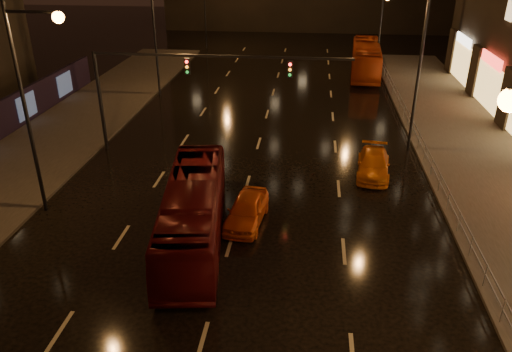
# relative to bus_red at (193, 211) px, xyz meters

# --- Properties ---
(ground) EXTENTS (140.00, 140.00, 0.00)m
(ground) POSITION_rel_bus_red_xyz_m (1.64, 9.73, -1.42)
(ground) COLOR black
(ground) RESTS_ON ground
(sidewalk_left) EXTENTS (7.00, 70.00, 0.15)m
(sidewalk_left) POSITION_rel_bus_red_xyz_m (-11.86, 4.73, -1.34)
(sidewalk_left) COLOR #38332D
(sidewalk_left) RESTS_ON ground
(sidewalk_right) EXTENTS (7.00, 70.00, 0.15)m
(sidewalk_right) POSITION_rel_bus_red_xyz_m (15.14, 4.73, -1.34)
(sidewalk_right) COLOR #38332D
(sidewalk_right) RESTS_ON ground
(traffic_signal) EXTENTS (15.31, 0.32, 6.20)m
(traffic_signal) POSITION_rel_bus_red_xyz_m (-3.42, 9.73, 3.32)
(traffic_signal) COLOR black
(traffic_signal) RESTS_ON ground
(railing_right) EXTENTS (0.05, 56.00, 1.00)m
(railing_right) POSITION_rel_bus_red_xyz_m (11.84, 7.73, -0.52)
(railing_right) COLOR #99999E
(railing_right) RESTS_ON sidewalk_right
(bus_red) EXTENTS (3.72, 10.39, 2.83)m
(bus_red) POSITION_rel_bus_red_xyz_m (0.00, 0.00, 0.00)
(bus_red) COLOR #4E0B0D
(bus_red) RESTS_ON ground
(bus_curb) EXTENTS (3.37, 11.21, 3.08)m
(bus_curb) POSITION_rel_bus_red_xyz_m (10.09, 30.91, 0.12)
(bus_curb) COLOR #AE3811
(bus_curb) RESTS_ON ground
(taxi_near) EXTENTS (2.02, 4.15, 1.36)m
(taxi_near) POSITION_rel_bus_red_xyz_m (2.14, 1.64, -0.73)
(taxi_near) COLOR #E45815
(taxi_near) RESTS_ON ground
(taxi_far) EXTENTS (2.23, 4.50, 1.26)m
(taxi_far) POSITION_rel_bus_red_xyz_m (8.63, 7.76, -0.79)
(taxi_far) COLOR orange
(taxi_far) RESTS_ON ground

